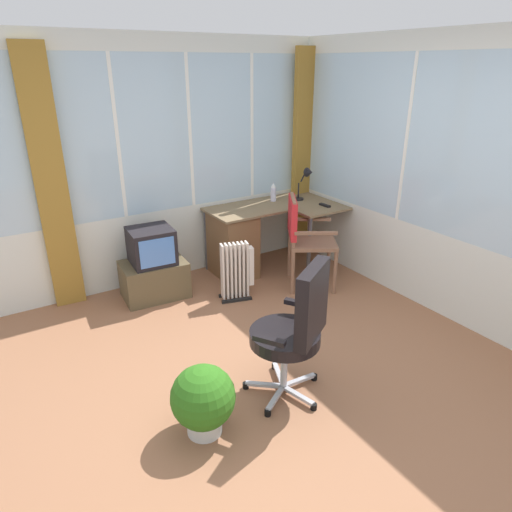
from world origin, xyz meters
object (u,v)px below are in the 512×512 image
tv_on_stand (153,267)px  desk_lamp (307,178)px  space_heater (237,271)px  tv_remote (325,205)px  wooden_armchair (301,230)px  office_chair (296,325)px  desk (239,239)px  spray_bottle (273,192)px  potted_plant (203,399)px

tv_on_stand → desk_lamp: bearing=-0.4°
tv_on_stand → space_heater: bearing=-35.7°
tv_remote → space_heater: (-1.24, -0.16, -0.45)m
wooden_armchair → tv_on_stand: 1.57m
wooden_armchair → space_heater: 0.80m
tv_remote → wooden_armchair: bearing=-158.8°
tv_remote → tv_on_stand: 2.02m
space_heater → office_chair: bearing=-105.2°
desk_lamp → wooden_armchair: bearing=-131.4°
desk → tv_on_stand: size_ratio=1.95×
desk_lamp → spray_bottle: 0.42m
desk_lamp → tv_on_stand: size_ratio=0.53×
spray_bottle → potted_plant: (-1.99, -2.14, -0.59)m
office_chair → potted_plant: bearing=178.5°
wooden_armchair → space_heater: size_ratio=1.62×
tv_on_stand → potted_plant: (-0.43, -1.99, -0.06)m
desk → spray_bottle: spray_bottle is taller
desk → space_heater: size_ratio=2.37×
office_chair → desk: bearing=70.1°
desk_lamp → tv_on_stand: desk_lamp is taller
desk → potted_plant: (-1.46, -2.03, -0.15)m
desk_lamp → office_chair: bearing=-129.4°
desk_lamp → space_heater: (-1.23, -0.49, -0.69)m
desk → wooden_armchair: 0.77m
tv_remote → desk: bearing=153.3°
tv_remote → office_chair: office_chair is taller
office_chair → tv_on_stand: office_chair is taller
tv_remote → wooden_armchair: 0.58m
desk_lamp → space_heater: bearing=-158.4°
wooden_armchair → potted_plant: 2.35m
desk → potted_plant: 2.51m
potted_plant → spray_bottle: bearing=47.0°
tv_remote → tv_on_stand: tv_remote is taller
desk → spray_bottle: 0.70m
desk_lamp → office_chair: size_ratio=0.37×
wooden_armchair → potted_plant: wooden_armchair is taller
desk_lamp → wooden_armchair: (-0.50, -0.57, -0.37)m
tv_remote → wooden_armchair: (-0.52, -0.24, -0.13)m
wooden_armchair → desk_lamp: bearing=48.6°
space_heater → tv_on_stand: bearing=144.3°
tv_remote → office_chair: size_ratio=0.14×
office_chair → tv_on_stand: 2.05m
desk_lamp → wooden_armchair: size_ratio=0.39×
tv_on_stand → space_heater: (0.70, -0.50, -0.02)m
desk_lamp → wooden_armchair: 0.85m
office_chair → space_heater: 1.59m
tv_remote → desk_lamp: bearing=88.7°
spray_bottle → wooden_armchair: 0.77m
desk → tv_remote: (0.91, -0.38, 0.35)m
office_chair → potted_plant: (-0.71, 0.02, -0.33)m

